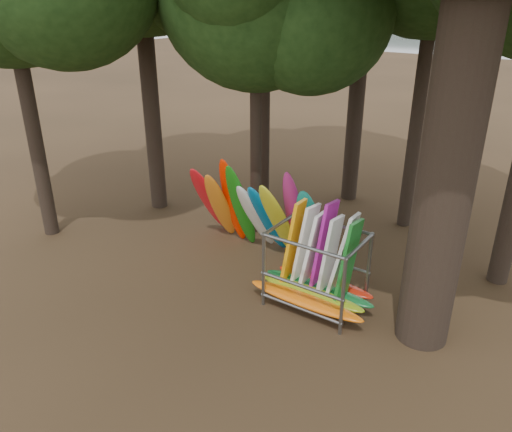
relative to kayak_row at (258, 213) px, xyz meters
The scene contains 3 objects.
ground 2.31m from the kayak_row, 71.85° to the right, with size 120.00×120.00×0.00m, color #47331E.
kayak_row is the anchor object (origin of this frame).
storage_rack 3.19m from the kayak_row, 28.00° to the right, with size 3.20×1.61×2.82m.
Camera 1 is at (7.15, -9.64, 7.46)m, focal length 35.00 mm.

